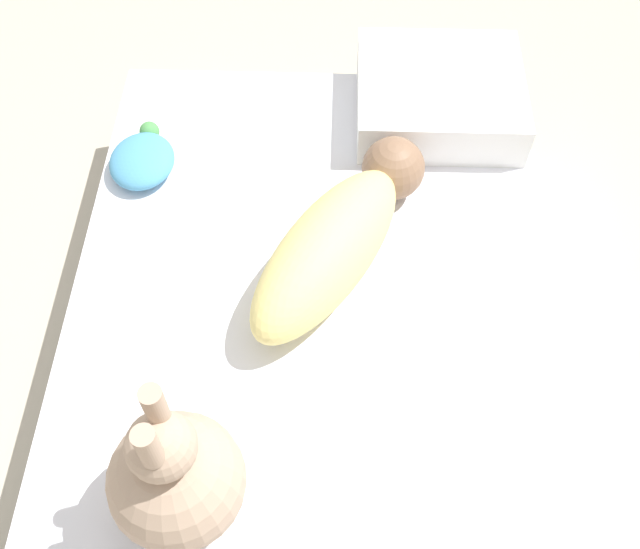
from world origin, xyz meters
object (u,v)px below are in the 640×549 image
swaddled_baby (338,238)px  pillow (439,96)px  turtle_plush (143,159)px  bunny_plush (175,477)px

swaddled_baby → pillow: size_ratio=1.43×
swaddled_baby → turtle_plush: size_ratio=2.65×
pillow → swaddled_baby: bearing=152.8°
swaddled_baby → turtle_plush: bearing=90.9°
swaddled_baby → bunny_plush: size_ratio=1.48×
swaddled_baby → bunny_plush: 0.54m
swaddled_baby → pillow: bearing=3.1°
bunny_plush → turtle_plush: bunny_plush is taller
pillow → turtle_plush: pillow is taller
pillow → bunny_plush: 1.03m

